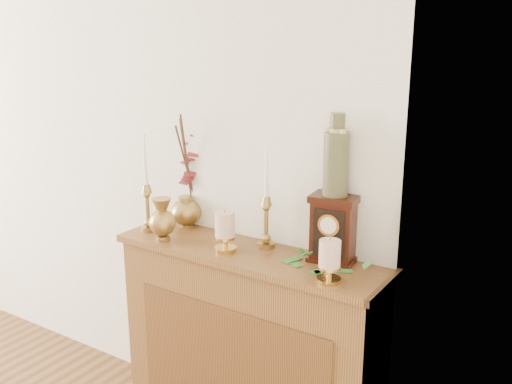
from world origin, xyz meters
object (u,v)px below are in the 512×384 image
Objects in this scene: bud_vase at (162,220)px; mantel_clock at (333,229)px; ceramic_vase at (336,159)px; ginger_jar at (190,175)px; candlestick_center at (266,213)px; candlestick_left at (147,200)px.

mantel_clock is (0.74, 0.19, 0.04)m from bud_vase.
mantel_clock is 0.85× the size of ceramic_vase.
ginger_jar is 0.79m from mantel_clock.
ginger_jar reaches higher than bud_vase.
ginger_jar is 0.80m from ceramic_vase.
ginger_jar reaches higher than candlestick_center.
candlestick_center is 1.42× the size of ceramic_vase.
mantel_clock is (0.78, -0.05, -0.11)m from ginger_jar.
candlestick_left is 2.36× the size of bud_vase.
ginger_jar is (-0.04, 0.25, 0.15)m from bud_vase.
candlestick_center is 1.67× the size of mantel_clock.
ceramic_vase is (0.78, -0.05, 0.18)m from ginger_jar.
candlestick_center is 0.31m from mantel_clock.
candlestick_left reaches higher than mantel_clock.
bud_vase is 0.84m from ceramic_vase.
mantel_clock reaches higher than bud_vase.
ginger_jar is at bearing 171.80° from candlestick_center.
candlestick_left is at bearing -177.95° from mantel_clock.
candlestick_center reaches higher than mantel_clock.
ceramic_vase is (0.31, 0.02, 0.27)m from candlestick_center.
ginger_jar is at bearing 176.17° from ceramic_vase.
bud_vase is at bearing -81.62° from ginger_jar.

